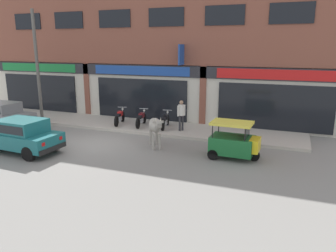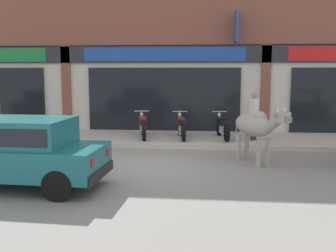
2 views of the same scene
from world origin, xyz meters
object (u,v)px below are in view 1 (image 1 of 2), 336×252
Objects in this scene: motorcycle_1 at (141,119)px; pedestrian at (181,112)px; auto_rickshaw at (234,143)px; car_0 at (21,134)px; utility_pole at (37,67)px; car_1 at (1,114)px; motorcycle_2 at (165,121)px; cow at (155,126)px; motorcycle_0 at (120,117)px.

pedestrian is (2.41, -0.18, 0.60)m from motorcycle_1.
motorcycle_1 is at bearing 151.25° from auto_rickshaw.
car_0 is 0.58× the size of utility_pole.
auto_rickshaw is at bearing -41.93° from pedestrian.
motorcycle_1 is at bearing 21.39° from car_1.
motorcycle_1 is at bearing 175.77° from pedestrian.
motorcycle_1 is 1.41m from motorcycle_2.
cow is at bearing 27.59° from car_0.
car_0 is 6.15m from utility_pole.
motorcycle_2 is (-0.73, 3.03, -0.48)m from cow.
car_0 is 2.05× the size of motorcycle_0.
motorcycle_1 is (1.34, 0.02, 0.00)m from motorcycle_0.
utility_pole is (-11.75, 2.19, 2.64)m from auto_rickshaw.
cow is 1.06× the size of motorcycle_2.
pedestrian is 0.25× the size of utility_pole.
utility_pole is (1.10, 1.88, 2.49)m from car_1.
utility_pole is at bearing -172.32° from motorcycle_2.
auto_rickshaw is at bearing -2.67° from cow.
motorcycle_1 is (7.17, 2.81, -0.29)m from car_1.
utility_pole is (-8.20, 2.03, 2.30)m from cow.
motorcycle_1 is (-2.13, 2.95, -0.48)m from cow.
car_0 is 6.37m from motorcycle_1.
motorcycle_0 is at bearing -177.78° from motorcycle_2.
motorcycle_1 is 1.13× the size of pedestrian.
auto_rickshaw is at bearing -36.79° from motorcycle_2.
car_1 is 2.02× the size of motorcycle_2.
motorcycle_0 is 2.74m from motorcycle_2.
cow is 1.19× the size of pedestrian.
utility_pole is (-4.73, -0.90, 2.77)m from motorcycle_0.
cow is 0.30× the size of utility_pole.
motorcycle_1 is at bearing 125.83° from cow.
pedestrian reaches higher than motorcycle_2.
cow is at bearing -54.17° from motorcycle_1.
motorcycle_1 is 1.00× the size of motorcycle_2.
motorcycle_0 is at bearing 73.70° from car_0.
motorcycle_2 is at bearing 52.48° from car_0.
car_1 is 1.81× the size of auto_rickshaw.
motorcycle_0 is at bearing 25.52° from car_1.
car_1 is (-4.19, 2.81, 0.00)m from car_0.
cow is at bearing -13.89° from utility_pole.
motorcycle_1 is (2.97, 5.62, -0.29)m from car_0.
cow is 9.30m from car_1.
car_0 is at bearing -117.89° from motorcycle_1.
pedestrian reaches higher than car_1.
cow is at bearing 177.33° from auto_rickshaw.
car_0 is at bearing -134.70° from pedestrian.
car_0 is 7.66m from pedestrian.
pedestrian is (0.28, 2.77, 0.12)m from cow.
car_0 is 2.04× the size of motorcycle_1.
cow is at bearing -95.74° from pedestrian.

